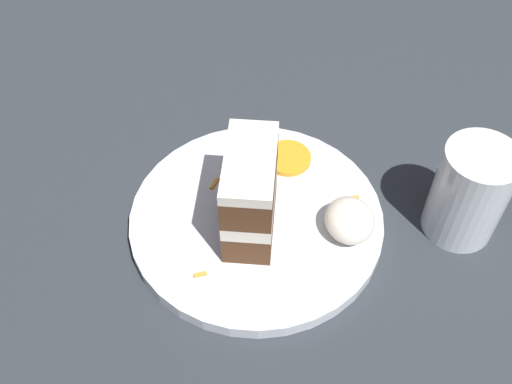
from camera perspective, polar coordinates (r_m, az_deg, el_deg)
ground_plane at (r=0.71m, az=1.25°, el=-4.37°), size 6.00×6.00×0.00m
dining_table at (r=0.69m, az=1.28°, el=-3.62°), size 1.09×1.09×0.03m
plate at (r=0.67m, az=0.00°, el=-2.50°), size 0.28×0.28×0.02m
cake_slice at (r=0.62m, az=-0.56°, el=-0.09°), size 0.11×0.08×0.11m
cream_dollop at (r=0.64m, az=8.90°, el=-2.68°), size 0.06×0.05×0.04m
orange_garnish at (r=0.72m, az=3.05°, el=3.26°), size 0.06×0.06×0.01m
carrot_shreds_scatter at (r=0.69m, az=0.32°, el=0.77°), size 0.17×0.20×0.00m
drinking_glass at (r=0.68m, az=19.49°, el=-0.48°), size 0.08×0.08×0.12m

